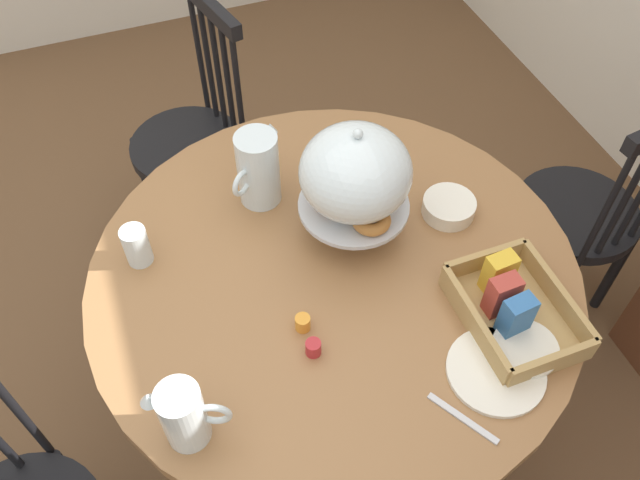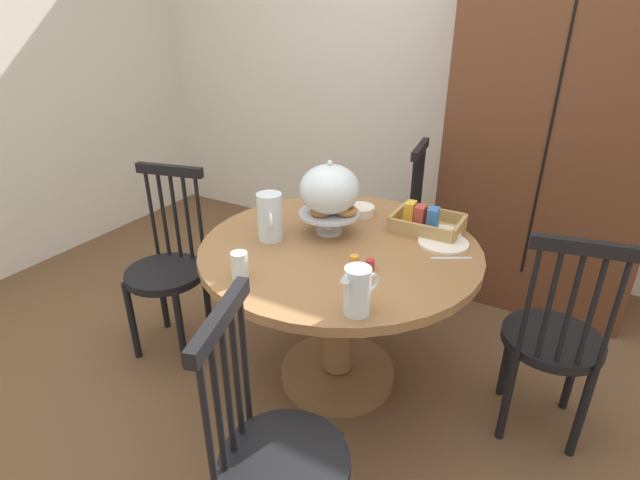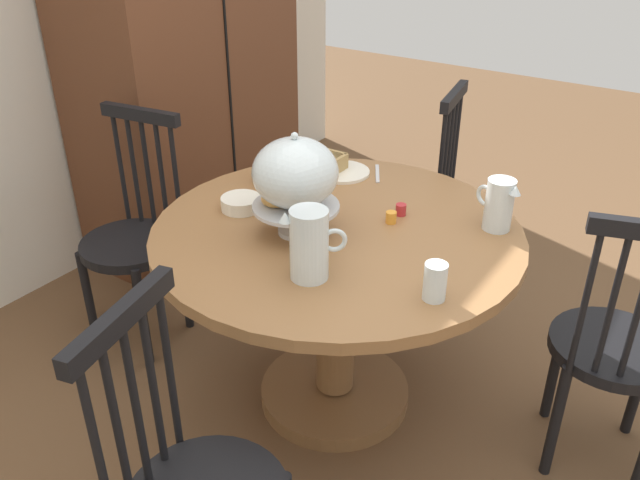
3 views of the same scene
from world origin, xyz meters
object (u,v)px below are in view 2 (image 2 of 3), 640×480
Objects in this scene: windsor_chair_near_window at (168,271)px; windsor_chair_far_side at (391,226)px; china_plate_large at (443,243)px; china_plate_small at (444,232)px; cereal_bowl at (360,210)px; windsor_chair_facing_door at (553,343)px; pastry_stand_with_dome at (330,192)px; wooden_armoire at (552,142)px; cereal_basket at (425,222)px; milk_pitcher at (270,219)px; drinking_glass at (240,266)px; windsor_chair_by_cabinet at (277,461)px; orange_juice_pitcher at (357,293)px; dining_table at (339,285)px.

windsor_chair_far_side is (0.79, 1.09, 0.00)m from windsor_chair_near_window.
china_plate_large is (0.50, -0.68, 0.29)m from windsor_chair_far_side.
cereal_bowl is at bearing 175.36° from china_plate_small.
windsor_chair_facing_door is 6.96× the size of cereal_bowl.
pastry_stand_with_dome is 1.56× the size of china_plate_large.
china_plate_small is (-0.30, -0.99, -0.23)m from wooden_armoire.
cereal_bowl is at bearing 176.99° from cereal_basket.
china_plate_small is at bearing 21.61° from windsor_chair_near_window.
china_plate_small is (0.67, 0.41, -0.08)m from milk_pitcher.
drinking_glass reaches higher than china_plate_large.
pastry_stand_with_dome is at bearing 43.80° from milk_pitcher.
windsor_chair_by_cabinet is (-0.42, -2.19, -0.53)m from wooden_armoire.
pastry_stand_with_dome is at bearing -146.88° from cereal_basket.
milk_pitcher is (-0.54, 0.78, 0.38)m from windsor_chair_by_cabinet.
china_plate_large is at bearing 48.67° from drinking_glass.
cereal_basket is (0.38, -0.57, 0.33)m from windsor_chair_far_side.
pastry_stand_with_dome is 0.55m from china_plate_small.
cereal_basket is 0.91m from drinking_glass.
orange_juice_pitcher is (-0.61, -0.58, 0.37)m from windsor_chair_facing_door.
orange_juice_pitcher is at bearing 84.30° from windsor_chair_by_cabinet.
wooden_armoire is 2.01× the size of windsor_chair_far_side.
windsor_chair_facing_door is at bearing -9.36° from china_plate_large.
windsor_chair_far_side reaches higher than orange_juice_pitcher.
china_plate_small is at bearing -4.64° from cereal_bowl.
cereal_basket is (-0.63, 0.19, 0.33)m from windsor_chair_facing_door.
dining_table is 3.89× the size of cereal_basket.
milk_pitcher is at bearing -100.89° from windsor_chair_far_side.
wooden_armoire reaches higher than milk_pitcher.
wooden_armoire reaches higher than windsor_chair_far_side.
windsor_chair_facing_door is 1.28m from milk_pitcher.
windsor_chair_near_window is at bearing -136.28° from wooden_armoire.
windsor_chair_near_window reaches higher than milk_pitcher.
milk_pitcher is 0.77m from china_plate_large.
windsor_chair_by_cabinet is 1.24m from china_plate_small.
orange_juice_pitcher is at bearing -53.38° from pastry_stand_with_dome.
china_plate_large is 1.47× the size of china_plate_small.
windsor_chair_near_window is at bearing -171.71° from milk_pitcher.
orange_juice_pitcher is 0.76m from china_plate_small.
windsor_chair_near_window is (-0.90, -0.18, -0.08)m from dining_table.
china_plate_small is 1.07× the size of cereal_bowl.
milk_pitcher is at bearing -154.66° from china_plate_large.
milk_pitcher is 1.95× the size of drinking_glass.
windsor_chair_by_cabinet is 8.86× the size of drinking_glass.
windsor_chair_by_cabinet is at bearing -95.89° from china_plate_small.
windsor_chair_by_cabinet is 4.55× the size of milk_pitcher.
wooden_armoire is 1.02m from windsor_chair_far_side.
china_plate_large is at bearing 170.64° from windsor_chair_facing_door.
pastry_stand_with_dome is 0.67m from orange_juice_pitcher.
windsor_chair_near_window is 0.97m from pastry_stand_with_dome.
windsor_chair_facing_door is at bearing -12.02° from cereal_bowl.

